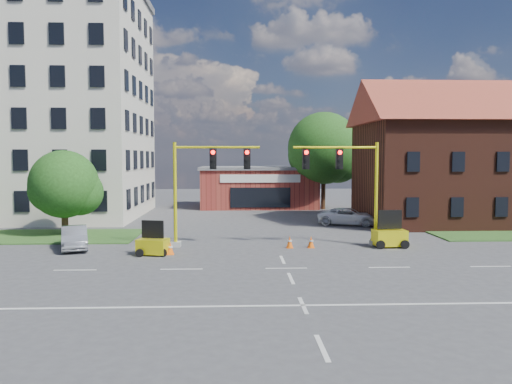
% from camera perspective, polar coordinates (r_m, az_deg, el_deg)
% --- Properties ---
extents(ground, '(120.00, 120.00, 0.00)m').
position_cam_1_polar(ground, '(24.21, 3.48, -8.70)').
color(ground, '#3F3F41').
rests_on(ground, ground).
extents(lane_markings, '(60.00, 36.00, 0.01)m').
position_cam_1_polar(lane_markings, '(21.31, 4.30, -10.45)').
color(lane_markings, silver).
rests_on(lane_markings, ground).
extents(office_block, '(18.40, 15.40, 20.60)m').
position_cam_1_polar(office_block, '(48.96, -23.68, 9.52)').
color(office_block, beige).
rests_on(office_block, ground).
extents(brick_shop, '(12.40, 8.40, 4.30)m').
position_cam_1_polar(brick_shop, '(53.63, 0.29, 0.63)').
color(brick_shop, maroon).
rests_on(brick_shop, ground).
extents(townhouse_row, '(21.00, 11.00, 11.50)m').
position_cam_1_polar(townhouse_row, '(44.45, 25.11, 4.41)').
color(townhouse_row, '#482015').
rests_on(townhouse_row, ground).
extents(tree_large, '(7.69, 7.33, 9.90)m').
position_cam_1_polar(tree_large, '(51.42, 8.14, 4.69)').
color(tree_large, '#332212').
rests_on(tree_large, ground).
extents(tree_nw_front, '(4.81, 4.58, 5.80)m').
position_cam_1_polar(tree_nw_front, '(35.98, -20.70, 0.61)').
color(tree_nw_front, '#332212').
rests_on(tree_nw_front, ground).
extents(signal_mast_west, '(5.30, 0.60, 6.20)m').
position_cam_1_polar(signal_mast_west, '(29.60, -6.08, 1.27)').
color(signal_mast_west, gray).
rests_on(signal_mast_west, ground).
extents(signal_mast_east, '(5.30, 0.60, 6.20)m').
position_cam_1_polar(signal_mast_east, '(30.29, 10.60, 1.29)').
color(signal_mast_east, gray).
rests_on(signal_mast_east, ground).
extents(trailer_west, '(1.79, 1.40, 1.81)m').
position_cam_1_polar(trailer_west, '(27.83, -11.70, -5.92)').
color(trailer_west, '#FBF215').
rests_on(trailer_west, ground).
extents(trailer_east, '(1.92, 1.35, 2.10)m').
position_cam_1_polar(trailer_east, '(30.68, 15.01, -4.88)').
color(trailer_east, '#FBF215').
rests_on(trailer_east, ground).
extents(cone_a, '(0.40, 0.40, 0.70)m').
position_cam_1_polar(cone_a, '(27.81, -9.77, -6.37)').
color(cone_a, '#F85F0D').
rests_on(cone_a, ground).
extents(cone_b, '(0.40, 0.40, 0.70)m').
position_cam_1_polar(cone_b, '(29.43, 3.87, -5.75)').
color(cone_b, '#F85F0D').
rests_on(cone_b, ground).
extents(cone_c, '(0.40, 0.40, 0.70)m').
position_cam_1_polar(cone_c, '(29.59, 6.31, -5.71)').
color(cone_c, '#F85F0D').
rests_on(cone_c, ground).
extents(cone_d, '(0.40, 0.40, 0.70)m').
position_cam_1_polar(cone_d, '(34.19, 15.49, -4.52)').
color(cone_d, '#F85F0D').
rests_on(cone_d, ground).
extents(pickup_white, '(5.27, 3.56, 1.34)m').
position_cam_1_polar(pickup_white, '(39.83, 10.57, -2.77)').
color(pickup_white, white).
rests_on(pickup_white, ground).
extents(sedan_silver_front, '(2.57, 4.22, 1.31)m').
position_cam_1_polar(sedan_silver_front, '(30.91, -20.04, -4.92)').
color(sedan_silver_front, '#9FA1A6').
rests_on(sedan_silver_front, ground).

